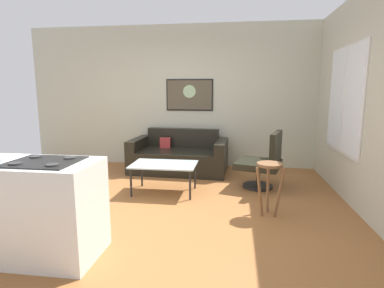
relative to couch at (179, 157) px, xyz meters
name	(u,v)px	position (x,y,z in m)	size (l,w,h in m)	color
ground	(153,208)	(-0.01, -1.87, -0.29)	(6.40, 6.40, 0.04)	#955D30
back_wall	(183,97)	(-0.01, 0.56, 1.13)	(6.40, 0.05, 2.80)	beige
right_wall	(365,101)	(2.61, -1.57, 1.13)	(0.05, 6.40, 2.80)	beige
couch	(179,157)	(0.00, 0.00, 0.00)	(1.82, 1.02, 0.77)	black
coffee_table	(164,166)	(0.01, -1.28, 0.14)	(0.96, 0.62, 0.44)	silver
armchair	(264,162)	(1.50, -0.85, 0.16)	(0.81, 0.83, 0.90)	black
bar_stool	(270,175)	(1.47, -1.94, 0.24)	(0.36, 0.35, 0.66)	brown
kitchen_counter	(22,208)	(-0.88, -3.20, 0.18)	(1.42, 0.64, 0.92)	white
wall_painting	(189,95)	(0.12, 0.51, 1.17)	(0.94, 0.03, 0.62)	black
window	(345,100)	(2.58, -0.97, 1.12)	(0.03, 1.40, 1.52)	silver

